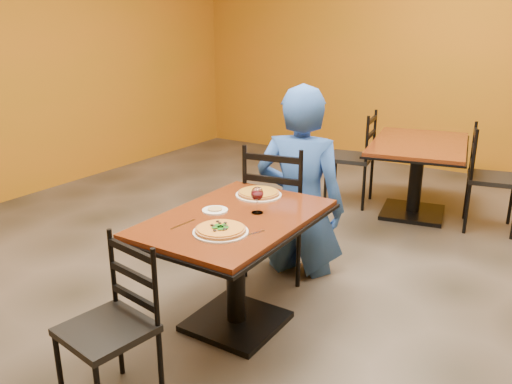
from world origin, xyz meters
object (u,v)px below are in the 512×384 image
Objects in this scene: chair_second_right at (493,179)px; pizza_far at (259,193)px; side_plate at (215,210)px; wine_glass at (257,199)px; chair_second_left at (350,158)px; plate_main at (221,232)px; table_main at (235,245)px; chair_main_far at (281,208)px; chair_main_near at (106,331)px; diner at (301,181)px; plate_far at (259,195)px; table_second at (417,161)px; pizza_main at (221,229)px.

chair_second_right reaches higher than pizza_far.
pizza_far is 1.75× the size of side_plate.
chair_second_left is at bearing 99.63° from wine_glass.
table_main is at bearing 107.82° from plate_main.
chair_second_left is (-0.19, 1.79, -0.02)m from chair_main_far.
wine_glass reaches higher than pizza_far.
wine_glass reaches higher than chair_main_near.
table_main is 0.85× the size of diner.
plate_far is 1.94× the size of side_plate.
table_main is 0.46m from pizza_far.
table_second is 9.19× the size of side_plate.
chair_main_near is 4.80× the size of wine_glass.
chair_main_far reaches higher than plate_far.
pizza_far is (-0.17, 0.66, 0.00)m from pizza_main.
pizza_main is (0.23, -1.09, 0.25)m from chair_main_far.
pizza_far reaches higher than plate_main.
plate_far and side_plate have the same top height.
chair_second_right is at bearing 62.64° from pizza_far.
chair_main_far is 0.86m from side_plate.
chair_second_left is 3.18× the size of plate_far.
pizza_far is at bearing 88.77° from chair_main_far.
wine_glass is at bearing 98.20° from chair_main_far.
pizza_main is at bearing -72.18° from table_main.
table_second is at bearing 78.63° from plate_far.
pizza_far is at bearing -135.00° from plate_far.
plate_main is 0.68m from pizza_far.
diner reaches higher than side_plate.
plate_far is (-0.45, -2.23, 0.19)m from table_second.
chair_second_right is at bearing 71.17° from pizza_main.
pizza_main is (0.00, 0.00, 0.02)m from plate_main.
chair_second_left is at bearing 94.12° from side_plate.
table_main is 2.84m from chair_second_right.
wine_glass reaches higher than side_plate.
plate_main is at bearing -75.83° from pizza_far.
plate_far is at bearing 45.00° from pizza_far.
diner is (0.29, -1.69, 0.23)m from chair_second_left.
chair_second_left is 3.52× the size of pizza_far.
table_second is 4.74× the size of plate_far.
chair_main_far is at bearing -106.00° from table_second.
chair_second_right is (1.41, 0.00, -0.01)m from chair_second_left.
table_second is at bearing -116.06° from chair_main_far.
chair_second_left is at bearing 96.57° from plate_far.
chair_second_right is at bearing 62.64° from plate_far.
plate_far is at bearing 80.41° from side_plate.
chair_main_near is 2.79× the size of plate_far.
wine_glass is at bearing -59.32° from plate_far.
plate_main is at bearing 82.98° from chair_main_near.
side_plate is (0.19, -2.63, 0.26)m from chair_second_left.
plate_main reaches higher than table_second.
wine_glass reaches higher than pizza_main.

